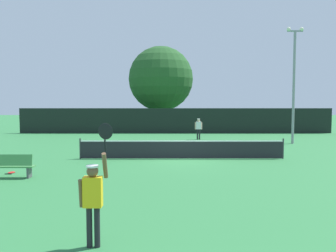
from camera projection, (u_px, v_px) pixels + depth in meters
ground_plane at (181, 159)px, 18.68m from camera, size 120.00×120.00×0.00m
tennis_net at (181, 149)px, 18.64m from camera, size 10.73×0.08×1.07m
perimeter_fence at (175, 121)px, 33.66m from camera, size 29.56×0.12×2.36m
player_serving at (93, 193)px, 7.28m from camera, size 0.68×0.40×2.56m
player_receiving at (198, 127)px, 27.94m from camera, size 0.57×0.24×1.65m
tennis_ball at (153, 148)px, 22.65m from camera, size 0.07×0.07×0.07m
spare_racket at (10, 173)px, 14.94m from camera, size 0.28×0.52×0.04m
courtside_bench at (10, 166)px, 13.91m from camera, size 1.80×0.44×0.95m
light_pole at (293, 78)px, 25.09m from camera, size 1.18×0.28×8.19m
large_tree at (160, 79)px, 38.08m from camera, size 6.91×6.91×8.89m
parked_car_near at (111, 120)px, 42.13m from camera, size 1.93×4.21×1.69m
parked_car_mid at (232, 121)px, 39.53m from camera, size 2.45×4.42×1.69m
parked_car_far at (259, 121)px, 41.03m from camera, size 2.26×4.35×1.69m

